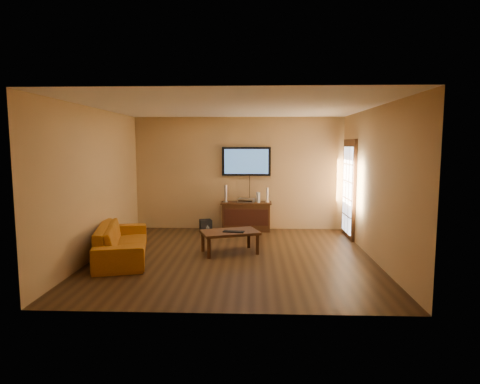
{
  "coord_description": "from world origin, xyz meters",
  "views": [
    {
      "loc": [
        0.39,
        -7.15,
        2.03
      ],
      "look_at": [
        0.09,
        0.8,
        1.1
      ],
      "focal_mm": 30.0,
      "sensor_mm": 36.0,
      "label": 1
    }
  ],
  "objects_px": {
    "coffee_table": "(230,234)",
    "keyboard": "(234,231)",
    "speaker_left": "(226,194)",
    "subwoofer": "(206,225)",
    "speaker_right": "(267,195)",
    "bottle": "(208,230)",
    "sofa": "(122,236)",
    "media_console": "(246,216)",
    "av_receiver": "(247,200)",
    "television": "(246,161)",
    "game_console": "(258,197)"
  },
  "relations": [
    {
      "from": "bottle",
      "to": "keyboard",
      "type": "distance_m",
      "value": 1.79
    },
    {
      "from": "av_receiver",
      "to": "subwoofer",
      "type": "xyz_separation_m",
      "value": [
        -0.97,
        -0.05,
        -0.6
      ]
    },
    {
      "from": "sofa",
      "to": "bottle",
      "type": "relative_size",
      "value": 9.45
    },
    {
      "from": "speaker_left",
      "to": "subwoofer",
      "type": "height_order",
      "value": "speaker_left"
    },
    {
      "from": "media_console",
      "to": "av_receiver",
      "type": "height_order",
      "value": "av_receiver"
    },
    {
      "from": "keyboard",
      "to": "speaker_right",
      "type": "bearing_deg",
      "value": 71.94
    },
    {
      "from": "speaker_right",
      "to": "keyboard",
      "type": "xyz_separation_m",
      "value": [
        -0.69,
        -2.1,
        -0.42
      ]
    },
    {
      "from": "coffee_table",
      "to": "game_console",
      "type": "height_order",
      "value": "game_console"
    },
    {
      "from": "sofa",
      "to": "bottle",
      "type": "distance_m",
      "value": 2.36
    },
    {
      "from": "coffee_table",
      "to": "bottle",
      "type": "xyz_separation_m",
      "value": [
        -0.6,
        1.53,
        -0.26
      ]
    },
    {
      "from": "game_console",
      "to": "subwoofer",
      "type": "height_order",
      "value": "game_console"
    },
    {
      "from": "sofa",
      "to": "subwoofer",
      "type": "distance_m",
      "value": 2.67
    },
    {
      "from": "av_receiver",
      "to": "game_console",
      "type": "xyz_separation_m",
      "value": [
        0.28,
        -0.02,
        0.08
      ]
    },
    {
      "from": "television",
      "to": "game_console",
      "type": "height_order",
      "value": "television"
    },
    {
      "from": "media_console",
      "to": "sofa",
      "type": "distance_m",
      "value": 3.26
    },
    {
      "from": "av_receiver",
      "to": "game_console",
      "type": "bearing_deg",
      "value": 7.07
    },
    {
      "from": "coffee_table",
      "to": "keyboard",
      "type": "xyz_separation_m",
      "value": [
        0.08,
        -0.08,
        0.06
      ]
    },
    {
      "from": "sofa",
      "to": "speaker_right",
      "type": "height_order",
      "value": "speaker_right"
    },
    {
      "from": "media_console",
      "to": "coffee_table",
      "type": "distance_m",
      "value": 2.02
    },
    {
      "from": "media_console",
      "to": "game_console",
      "type": "distance_m",
      "value": 0.54
    },
    {
      "from": "bottle",
      "to": "sofa",
      "type": "bearing_deg",
      "value": -124.22
    },
    {
      "from": "speaker_left",
      "to": "av_receiver",
      "type": "xyz_separation_m",
      "value": [
        0.49,
        0.02,
        -0.14
      ]
    },
    {
      "from": "television",
      "to": "av_receiver",
      "type": "xyz_separation_m",
      "value": [
        0.01,
        -0.19,
        -0.91
      ]
    },
    {
      "from": "subwoofer",
      "to": "game_console",
      "type": "bearing_deg",
      "value": -16.36
    },
    {
      "from": "keyboard",
      "to": "media_console",
      "type": "bearing_deg",
      "value": 84.94
    },
    {
      "from": "television",
      "to": "subwoofer",
      "type": "relative_size",
      "value": 4.36
    },
    {
      "from": "speaker_right",
      "to": "bottle",
      "type": "relative_size",
      "value": 1.56
    },
    {
      "from": "speaker_right",
      "to": "media_console",
      "type": "bearing_deg",
      "value": -178.54
    },
    {
      "from": "av_receiver",
      "to": "television",
      "type": "bearing_deg",
      "value": 104.92
    },
    {
      "from": "media_console",
      "to": "coffee_table",
      "type": "height_order",
      "value": "media_console"
    },
    {
      "from": "media_console",
      "to": "sofa",
      "type": "relative_size",
      "value": 0.57
    },
    {
      "from": "game_console",
      "to": "television",
      "type": "bearing_deg",
      "value": 127.68
    },
    {
      "from": "speaker_left",
      "to": "keyboard",
      "type": "height_order",
      "value": "speaker_left"
    },
    {
      "from": "media_console",
      "to": "sofa",
      "type": "bearing_deg",
      "value": -132.17
    },
    {
      "from": "media_console",
      "to": "av_receiver",
      "type": "xyz_separation_m",
      "value": [
        0.01,
        -0.01,
        0.39
      ]
    },
    {
      "from": "media_console",
      "to": "bottle",
      "type": "height_order",
      "value": "media_console"
    },
    {
      "from": "media_console",
      "to": "keyboard",
      "type": "bearing_deg",
      "value": -95.06
    },
    {
      "from": "television",
      "to": "speaker_right",
      "type": "height_order",
      "value": "television"
    },
    {
      "from": "speaker_right",
      "to": "television",
      "type": "bearing_deg",
      "value": 160.71
    },
    {
      "from": "coffee_table",
      "to": "speaker_left",
      "type": "relative_size",
      "value": 2.94
    },
    {
      "from": "media_console",
      "to": "speaker_left",
      "type": "height_order",
      "value": "speaker_left"
    },
    {
      "from": "sofa",
      "to": "speaker_left",
      "type": "height_order",
      "value": "speaker_left"
    },
    {
      "from": "game_console",
      "to": "subwoofer",
      "type": "bearing_deg",
      "value": 166.5
    },
    {
      "from": "game_console",
      "to": "subwoofer",
      "type": "relative_size",
      "value": 0.9
    },
    {
      "from": "game_console",
      "to": "speaker_left",
      "type": "bearing_deg",
      "value": 164.82
    },
    {
      "from": "game_console",
      "to": "speaker_right",
      "type": "bearing_deg",
      "value": -3.66
    },
    {
      "from": "television",
      "to": "speaker_left",
      "type": "relative_size",
      "value": 2.87
    },
    {
      "from": "media_console",
      "to": "coffee_table",
      "type": "relative_size",
      "value": 0.99
    },
    {
      "from": "game_console",
      "to": "bottle",
      "type": "relative_size",
      "value": 1.09
    },
    {
      "from": "television",
      "to": "av_receiver",
      "type": "distance_m",
      "value": 0.93
    }
  ]
}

